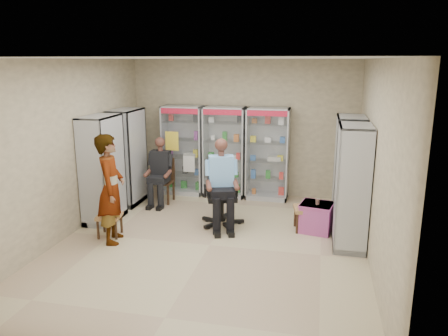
% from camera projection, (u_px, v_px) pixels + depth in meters
% --- Properties ---
extents(floor, '(6.00, 6.00, 0.00)m').
position_uv_depth(floor, '(210.00, 245.00, 7.21)').
color(floor, tan).
rests_on(floor, ground).
extents(room_shell, '(5.02, 6.02, 3.01)m').
position_uv_depth(room_shell, '(209.00, 127.00, 6.74)').
color(room_shell, '#C3B491').
rests_on(room_shell, ground).
extents(cabinet_back_left, '(0.90, 0.50, 2.00)m').
position_uv_depth(cabinet_back_left, '(184.00, 150.00, 9.84)').
color(cabinet_back_left, silver).
rests_on(cabinet_back_left, floor).
extents(cabinet_back_mid, '(0.90, 0.50, 2.00)m').
position_uv_depth(cabinet_back_mid, '(225.00, 152.00, 9.64)').
color(cabinet_back_mid, '#A1A4A8').
rests_on(cabinet_back_mid, floor).
extents(cabinet_back_right, '(0.90, 0.50, 2.00)m').
position_uv_depth(cabinet_back_right, '(267.00, 154.00, 9.44)').
color(cabinet_back_right, '#AFB0B6').
rests_on(cabinet_back_right, floor).
extents(cabinet_right_far, '(0.90, 0.50, 2.00)m').
position_uv_depth(cabinet_right_far, '(348.00, 171.00, 8.02)').
color(cabinet_right_far, '#B4B6BC').
rests_on(cabinet_right_far, floor).
extents(cabinet_right_near, '(0.90, 0.50, 2.00)m').
position_uv_depth(cabinet_right_near, '(352.00, 187.00, 6.98)').
color(cabinet_right_near, '#A9ACB0').
rests_on(cabinet_right_near, floor).
extents(cabinet_left_far, '(0.90, 0.50, 2.00)m').
position_uv_depth(cabinet_left_far, '(128.00, 157.00, 9.15)').
color(cabinet_left_far, silver).
rests_on(cabinet_left_far, floor).
extents(cabinet_left_near, '(0.90, 0.50, 2.00)m').
position_uv_depth(cabinet_left_near, '(103.00, 169.00, 8.11)').
color(cabinet_left_near, '#B6B9BE').
rests_on(cabinet_left_near, floor).
extents(wooden_chair, '(0.42, 0.42, 0.94)m').
position_uv_depth(wooden_chair, '(163.00, 181.00, 9.32)').
color(wooden_chair, '#311D13').
rests_on(wooden_chair, floor).
extents(seated_customer, '(0.44, 0.60, 1.34)m').
position_uv_depth(seated_customer, '(161.00, 172.00, 9.23)').
color(seated_customer, black).
rests_on(seated_customer, floor).
extents(office_chair, '(0.83, 0.83, 1.20)m').
position_uv_depth(office_chair, '(222.00, 193.00, 7.98)').
color(office_chair, black).
rests_on(office_chair, floor).
extents(seated_shopkeeper, '(0.70, 0.82, 1.53)m').
position_uv_depth(seated_shopkeeper, '(221.00, 186.00, 7.90)').
color(seated_shopkeeper, '#639CC4').
rests_on(seated_shopkeeper, floor).
extents(pink_trunk, '(0.62, 0.61, 0.51)m').
position_uv_depth(pink_trunk, '(316.00, 217.00, 7.76)').
color(pink_trunk, '#B94A8A').
rests_on(pink_trunk, floor).
extents(tea_glass, '(0.07, 0.07, 0.10)m').
position_uv_depth(tea_glass, '(318.00, 202.00, 7.65)').
color(tea_glass, '#531707').
rests_on(tea_glass, pink_trunk).
extents(woven_stool_a, '(0.49, 0.49, 0.43)m').
position_uv_depth(woven_stool_a, '(306.00, 219.00, 7.81)').
color(woven_stool_a, '#95613F').
rests_on(woven_stool_a, floor).
extents(woven_stool_b, '(0.44, 0.44, 0.39)m').
position_uv_depth(woven_stool_b, '(110.00, 225.00, 7.56)').
color(woven_stool_b, tan).
rests_on(woven_stool_b, floor).
extents(standing_man, '(0.60, 0.76, 1.83)m').
position_uv_depth(standing_man, '(111.00, 189.00, 7.17)').
color(standing_man, gray).
rests_on(standing_man, floor).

